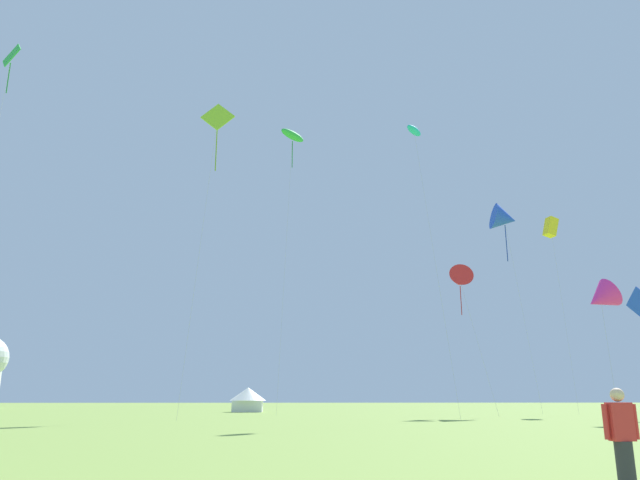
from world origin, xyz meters
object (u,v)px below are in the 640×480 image
kite_green_diamond (11,59)px  kite_blue_delta (504,219)px  kite_cyan_parafoil (414,131)px  festival_tent_right (248,398)px  kite_lime_diamond (217,121)px  kite_magenta_delta (600,298)px  person_spectator (623,444)px  kite_green_parafoil (292,136)px  kite_yellow_box (551,227)px  kite_red_delta (460,280)px

kite_green_diamond → kite_blue_delta: 49.94m
kite_cyan_parafoil → festival_tent_right: 35.99m
kite_lime_diamond → festival_tent_right: (1.36, 25.96, -22.01)m
kite_green_diamond → kite_blue_delta: bearing=16.9°
kite_lime_diamond → kite_magenta_delta: size_ratio=2.60×
kite_green_diamond → person_spectator: bearing=-51.4°
kite_green_diamond → kite_green_parafoil: bearing=25.8°
kite_green_diamond → kite_yellow_box: (52.57, 15.65, -9.76)m
kite_lime_diamond → festival_tent_right: 34.06m
festival_tent_right → person_spectator: bearing=-80.5°
person_spectator → kite_green_parafoil: bearing=96.5°
kite_cyan_parafoil → kite_blue_delta: 18.07m
kite_green_diamond → kite_cyan_parafoil: bearing=2.5°
kite_yellow_box → festival_tent_right: size_ratio=4.99×
kite_yellow_box → person_spectator: bearing=-113.6°
kite_blue_delta → festival_tent_right: (-27.69, 10.41, -18.75)m
kite_red_delta → kite_green_parafoil: bearing=166.5°
festival_tent_right → kite_lime_diamond: bearing=-93.0°
kite_lime_diamond → kite_yellow_box: (34.67, 16.94, -3.76)m
kite_lime_diamond → kite_green_diamond: size_ratio=0.81×
kite_magenta_delta → kite_green_parafoil: kite_green_parafoil is taller
kite_cyan_parafoil → festival_tent_right: bearing=123.8°
kite_blue_delta → kite_red_delta: (-7.11, -6.46, -8.01)m
kite_lime_diamond → person_spectator: kite_lime_diamond is taller
kite_magenta_delta → kite_yellow_box: (6.71, 21.58, 11.40)m
kite_blue_delta → kite_yellow_box: (5.62, 1.38, -0.51)m
kite_lime_diamond → kite_magenta_delta: (27.96, -4.64, -15.17)m
kite_yellow_box → person_spectator: (-23.02, -52.68, -18.90)m
kite_yellow_box → kite_red_delta: 16.73m
kite_green_diamond → kite_yellow_box: 55.71m
kite_blue_delta → festival_tent_right: size_ratio=5.23×
kite_cyan_parafoil → kite_blue_delta: (12.18, 12.72, -4.04)m
kite_blue_delta → kite_green_parafoil: size_ratio=0.76×
kite_green_parafoil → person_spectator: (5.52, -48.63, -27.38)m
kite_cyan_parafoil → kite_green_parafoil: (-10.74, 10.05, 3.92)m
kite_green_parafoil → kite_green_diamond: bearing=-154.2°
kite_green_diamond → festival_tent_right: size_ratio=7.47×
kite_lime_diamond → kite_cyan_parafoil: kite_lime_diamond is taller
kite_green_diamond → kite_yellow_box: bearing=16.6°
kite_green_diamond → kite_red_delta: 44.11m
kite_yellow_box → kite_red_delta: bearing=-148.3°
kite_yellow_box → kite_red_delta: kite_yellow_box is taller
kite_green_parafoil → kite_red_delta: bearing=-13.5°
kite_magenta_delta → kite_red_delta: kite_red_delta is taller
kite_red_delta → person_spectator: kite_red_delta is taller
kite_magenta_delta → kite_red_delta: bearing=113.7°
kite_green_diamond → kite_yellow_box: kite_green_diamond is taller
kite_green_diamond → kite_red_delta: bearing=11.1°
kite_green_diamond → festival_tent_right: (19.26, 24.68, -28.00)m
kite_cyan_parafoil → festival_tent_right: (-15.51, 23.13, -22.80)m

